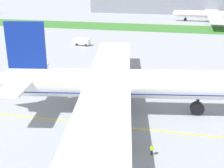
{
  "coord_description": "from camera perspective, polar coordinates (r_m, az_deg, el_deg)",
  "views": [
    {
      "loc": [
        14.99,
        -48.85,
        24.99
      ],
      "look_at": [
        1.84,
        8.34,
        3.8
      ],
      "focal_mm": 47.87,
      "sensor_mm": 36.0,
      "label": 1
    }
  ],
  "objects": [
    {
      "name": "terminal_building",
      "position": [
        225.33,
        11.29,
        15.42
      ],
      "size": [
        114.71,
        20.0,
        18.0
      ],
      "primitive_type": "cube",
      "color": "gray",
      "rests_on": "ground"
    },
    {
      "name": "ground_crew_wingwalker_port",
      "position": [
        45.39,
        7.62,
        -12.22
      ],
      "size": [
        0.5,
        0.45,
        1.68
      ],
      "color": "black",
      "rests_on": "ground"
    },
    {
      "name": "ground_plane",
      "position": [
        56.88,
        -3.72,
        -6.25
      ],
      "size": [
        600.0,
        600.0,
        0.0
      ],
      "primitive_type": "plane",
      "color": "#9399A0",
      "rests_on": "ground"
    },
    {
      "name": "airliner_foreground",
      "position": [
        56.06,
        0.38,
        -0.01
      ],
      "size": [
        49.21,
        77.85,
        17.49
      ],
      "color": "white",
      "rests_on": "ground"
    },
    {
      "name": "ground_crew_marshaller_front",
      "position": [
        42.9,
        0.17,
        -14.2
      ],
      "size": [
        0.3,
        0.55,
        1.58
      ],
      "color": "black",
      "rests_on": "ground"
    },
    {
      "name": "service_truck_baggage_loader",
      "position": [
        116.07,
        -5.73,
        8.08
      ],
      "size": [
        6.23,
        3.06,
        2.66
      ],
      "color": "white",
      "rests_on": "ground"
    },
    {
      "name": "parked_airliner_far_centre",
      "position": [
        185.78,
        18.69,
        12.46
      ],
      "size": [
        44.75,
        72.2,
        12.69
      ],
      "color": "white",
      "rests_on": "ground"
    },
    {
      "name": "apron_taxi_line",
      "position": [
        54.51,
        -4.55,
        -7.49
      ],
      "size": [
        280.0,
        0.36,
        0.01
      ],
      "primitive_type": "cube",
      "color": "yellow",
      "rests_on": "ground"
    },
    {
      "name": "grass_median_strip",
      "position": [
        158.15,
        7.47,
        10.62
      ],
      "size": [
        320.0,
        24.0,
        0.1
      ],
      "primitive_type": "cube",
      "color": "#38722D",
      "rests_on": "ground"
    }
  ]
}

